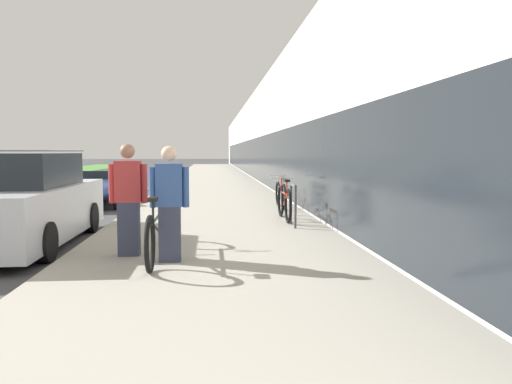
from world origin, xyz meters
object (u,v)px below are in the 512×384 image
at_px(person_rider, 169,204).
at_px(cruiser_bike_middle, 281,194).
at_px(person_bystander, 128,200).
at_px(bike_rack_hoop, 293,201).
at_px(vintage_roadster_curbside, 98,191).
at_px(tandem_bicycle, 159,229).
at_px(parked_sedan_curbside, 19,204).
at_px(cruiser_bike_nearest, 284,202).

xyz_separation_m(person_rider, cruiser_bike_middle, (2.40, 6.33, -0.42)).
xyz_separation_m(person_bystander, cruiser_bike_middle, (3.01, 5.88, -0.44)).
bearing_deg(bike_rack_hoop, vintage_roadster_curbside, 132.14).
bearing_deg(person_rider, vintage_roadster_curbside, 108.32).
relative_size(tandem_bicycle, bike_rack_hoop, 3.30).
height_order(bike_rack_hoop, cruiser_bike_middle, cruiser_bike_middle).
bearing_deg(vintage_roadster_curbside, cruiser_bike_middle, -23.08).
height_order(bike_rack_hoop, parked_sedan_curbside, parked_sedan_curbside).
height_order(tandem_bicycle, parked_sedan_curbside, parked_sedan_curbside).
distance_m(tandem_bicycle, person_bystander, 0.61).
bearing_deg(person_rider, parked_sedan_curbside, 143.52).
bearing_deg(vintage_roadster_curbside, tandem_bicycle, -72.11).
bearing_deg(cruiser_bike_middle, person_rider, -110.73).
xyz_separation_m(parked_sedan_curbside, vintage_roadster_curbside, (-0.13, 6.56, -0.29)).
xyz_separation_m(cruiser_bike_middle, vintage_roadster_curbside, (-5.23, 2.23, -0.04)).
height_order(tandem_bicycle, person_rider, person_rider).
xyz_separation_m(person_rider, vintage_roadster_curbside, (-2.83, 8.56, -0.47)).
bearing_deg(bike_rack_hoop, person_bystander, -137.56).
bearing_deg(cruiser_bike_middle, cruiser_bike_nearest, -96.02).
bearing_deg(bike_rack_hoop, cruiser_bike_nearest, 92.12).
bearing_deg(parked_sedan_curbside, cruiser_bike_nearest, 22.15).
bearing_deg(bike_rack_hoop, person_rider, -125.91).
distance_m(person_bystander, bike_rack_hoop, 3.81).
height_order(person_rider, bike_rack_hoop, person_rider).
bearing_deg(tandem_bicycle, bike_rack_hoop, 48.24).
relative_size(tandem_bicycle, cruiser_bike_nearest, 1.53).
distance_m(tandem_bicycle, parked_sedan_curbside, 3.02).
relative_size(person_rider, bike_rack_hoop, 1.85).
relative_size(tandem_bicycle, person_rider, 1.78).
bearing_deg(cruiser_bike_nearest, person_rider, -118.37).
xyz_separation_m(person_bystander, parked_sedan_curbside, (-2.09, 1.55, -0.20)).
distance_m(tandem_bicycle, person_rider, 0.57).
bearing_deg(person_bystander, person_rider, -36.27).
bearing_deg(person_rider, person_bystander, 143.73).
distance_m(bike_rack_hoop, parked_sedan_curbside, 4.99).
bearing_deg(tandem_bicycle, cruiser_bike_middle, 66.60).
distance_m(person_bystander, vintage_roadster_curbside, 8.42).
height_order(person_rider, cruiser_bike_nearest, person_rider).
relative_size(cruiser_bike_middle, parked_sedan_curbside, 0.39).
relative_size(tandem_bicycle, vintage_roadster_curbside, 0.67).
xyz_separation_m(cruiser_bike_nearest, cruiser_bike_middle, (0.25, 2.35, -0.02)).
distance_m(bike_rack_hoop, cruiser_bike_nearest, 0.97).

